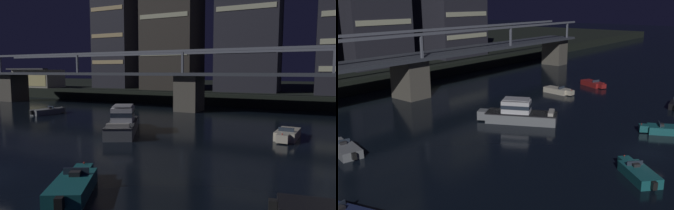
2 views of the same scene
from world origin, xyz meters
TOP-DOWN VIEW (x-y plane):
  - far_riverbank at (0.00, 82.11)m, footprint 240.00×80.00m
  - river_bridge at (0.00, 34.10)m, footprint 85.07×6.40m
  - tower_west_low at (-26.66, 55.79)m, footprint 9.55×12.70m
  - tower_west_tall at (-11.00, 52.16)m, footprint 11.80×9.68m
  - waterfront_pavilion at (-45.47, 46.01)m, footprint 12.40×7.40m
  - cabin_cruiser_near_left at (0.17, 14.91)m, footprint 6.02×9.09m
  - speedboat_near_right at (15.59, 18.85)m, footprint 2.18×5.23m
  - speedboat_mid_left at (6.63, 0.47)m, footprint 3.45×4.92m
  - speedboat_mid_center at (-17.30, 21.69)m, footprint 2.56×5.22m

SIDE VIEW (x-z plane):
  - speedboat_near_right at x=15.59m, z-range -0.17..0.99m
  - speedboat_mid_left at x=6.63m, z-range -0.17..0.99m
  - speedboat_mid_center at x=-17.30m, z-range -0.17..0.99m
  - cabin_cruiser_near_left at x=0.17m, z-range -0.34..2.45m
  - far_riverbank at x=0.00m, z-range 0.00..2.20m
  - river_bridge at x=0.00m, z-range -0.25..9.13m
  - waterfront_pavilion at x=-45.47m, z-range 2.09..6.79m
  - tower_west_low at x=-26.66m, z-range 2.05..33.52m
  - tower_west_tall at x=-11.00m, z-range 2.05..41.17m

